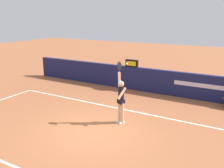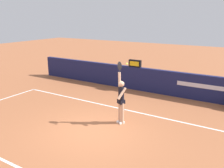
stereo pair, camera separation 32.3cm
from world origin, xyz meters
TOP-DOWN VIEW (x-y plane):
  - ground_plane at (0.00, 0.00)m, footprint 60.00×60.00m
  - court_lines at (0.00, -0.28)m, footprint 12.32×5.59m
  - back_wall at (0.00, 5.59)m, footprint 15.94×0.25m
  - speed_display at (-1.03, 5.59)m, footprint 0.74×0.19m
  - tennis_player at (0.57, 1.10)m, footprint 0.46×0.47m
  - tennis_ball at (0.79, 1.14)m, footprint 0.07×0.07m

SIDE VIEW (x-z plane):
  - ground_plane at x=0.00m, z-range 0.00..0.00m
  - court_lines at x=0.00m, z-range 0.00..0.00m
  - back_wall at x=0.00m, z-range 0.00..1.35m
  - tennis_player at x=0.57m, z-range -0.21..2.30m
  - speed_display at x=-1.03m, z-range 1.35..1.76m
  - tennis_ball at x=0.79m, z-range 2.43..2.49m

